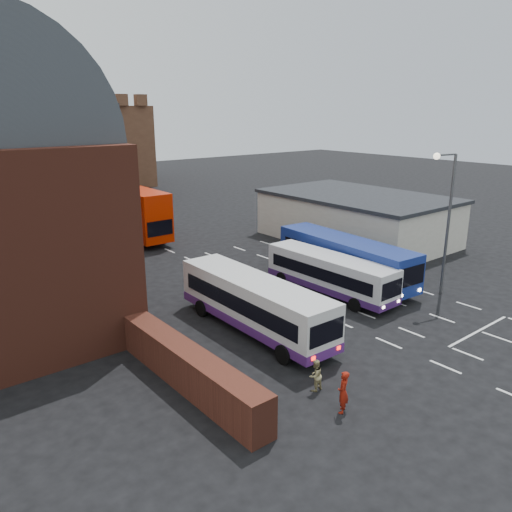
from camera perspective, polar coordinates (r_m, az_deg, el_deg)
ground at (r=27.33m, az=13.55°, el=-9.07°), size 180.00×180.00×0.00m
forecourt_wall at (r=22.01m, az=-7.61°, el=-12.69°), size 1.20×10.00×1.80m
cream_building at (r=46.16m, az=11.39°, el=4.38°), size 10.40×16.40×4.25m
brick_terrace at (r=62.45m, az=-26.40°, el=9.22°), size 22.00×10.00×11.00m
castle_keep at (r=84.83m, az=-21.72°, el=11.58°), size 22.00×22.00×12.00m
bus_white_outbound at (r=26.75m, az=-0.20°, el=-5.13°), size 2.85×10.73×2.91m
bus_white_inbound at (r=32.42m, az=8.42°, el=-1.77°), size 2.51×9.46×2.57m
bus_blue at (r=34.89m, az=10.13°, el=-0.05°), size 3.42×11.34×3.05m
bus_red_double at (r=47.80m, az=-14.34°, el=5.03°), size 3.01×11.79×4.71m
street_lamp at (r=33.14m, az=20.89°, el=4.81°), size 1.82×0.63×9.09m
pedestrian_red at (r=20.60m, az=9.93°, el=-15.07°), size 0.77×0.70×1.76m
pedestrian_beige at (r=21.90m, az=6.79°, el=-13.39°), size 0.71×0.56×1.42m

